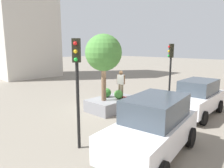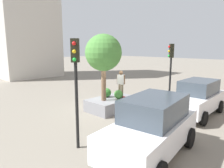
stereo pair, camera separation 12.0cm
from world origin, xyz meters
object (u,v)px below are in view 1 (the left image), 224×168
at_px(skateboard, 121,96).
at_px(sedan_parked, 153,126).
at_px(passerby_with_bag, 103,84).
at_px(plaza_tree, 104,53).
at_px(skateboarder, 121,82).
at_px(traffic_light_median, 170,64).
at_px(planter_ledge, 112,104).
at_px(traffic_light_corner, 77,75).
at_px(police_car, 197,97).

xyz_separation_m(skateboard, sedan_parked, (3.50, 4.59, 0.30)).
height_order(sedan_parked, passerby_with_bag, sedan_parked).
xyz_separation_m(plaza_tree, sedan_parked, (2.25, 4.85, -2.44)).
bearing_deg(skateboarder, plaza_tree, -11.60).
relative_size(skateboard, traffic_light_median, 0.20).
xyz_separation_m(planter_ledge, plaza_tree, (0.71, 0.00, 3.16)).
relative_size(planter_ledge, passerby_with_bag, 1.81).
xyz_separation_m(skateboarder, traffic_light_median, (-2.34, 2.08, 1.06)).
distance_m(traffic_light_corner, traffic_light_median, 7.41).
relative_size(traffic_light_corner, passerby_with_bag, 2.48).
distance_m(police_car, passerby_with_bag, 7.16).
bearing_deg(plaza_tree, traffic_light_corner, 33.49).
xyz_separation_m(police_car, passerby_with_bag, (0.56, -7.14, -0.05)).
bearing_deg(passerby_with_bag, sedan_parked, 56.95).
xyz_separation_m(plaza_tree, skateboarder, (-1.25, 0.26, -1.79)).
relative_size(planter_ledge, skateboarder, 1.87).
xyz_separation_m(plaza_tree, passerby_with_bag, (-2.81, -2.91, -2.55)).
relative_size(skateboard, sedan_parked, 0.17).
distance_m(sedan_parked, passerby_with_bag, 9.26).
bearing_deg(plaza_tree, police_car, 128.59).
height_order(skateboard, skateboarder, skateboarder).
bearing_deg(sedan_parked, planter_ledge, -121.37).
xyz_separation_m(skateboard, traffic_light_corner, (5.06, 2.27, 2.09)).
relative_size(plaza_tree, traffic_light_corner, 0.93).
xyz_separation_m(traffic_light_corner, traffic_light_median, (-7.40, -0.19, -0.07)).
bearing_deg(skateboarder, police_car, 118.14).
relative_size(sedan_parked, passerby_with_bag, 2.85).
xyz_separation_m(skateboard, traffic_light_median, (-2.34, 2.08, 2.02)).
xyz_separation_m(planter_ledge, sedan_parked, (2.96, 4.85, 0.72)).
height_order(skateboard, traffic_light_corner, traffic_light_corner).
height_order(skateboarder, traffic_light_corner, traffic_light_corner).
bearing_deg(planter_ledge, traffic_light_corner, 29.16).
xyz_separation_m(planter_ledge, traffic_light_median, (-2.88, 2.34, 2.43)).
relative_size(plaza_tree, traffic_light_median, 0.96).
relative_size(skateboarder, traffic_light_median, 0.40).
height_order(planter_ledge, traffic_light_median, traffic_light_median).
distance_m(planter_ledge, plaza_tree, 3.24).
xyz_separation_m(skateboarder, police_car, (-2.12, 3.97, -0.71)).
xyz_separation_m(planter_ledge, skateboard, (-0.54, 0.26, 0.42)).
distance_m(police_car, sedan_parked, 5.65).
bearing_deg(planter_ledge, police_car, 122.18).
relative_size(skateboard, traffic_light_corner, 0.20).
distance_m(skateboard, skateboarder, 0.96).
xyz_separation_m(plaza_tree, police_car, (-3.37, 4.22, -2.50)).
height_order(plaza_tree, police_car, plaza_tree).
bearing_deg(traffic_light_median, planter_ledge, -39.08).
bearing_deg(skateboard, sedan_parked, 52.74).
bearing_deg(traffic_light_corner, plaza_tree, -146.51).
xyz_separation_m(planter_ledge, police_car, (-2.66, 4.22, 0.66)).
relative_size(traffic_light_median, passerby_with_bag, 2.42).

